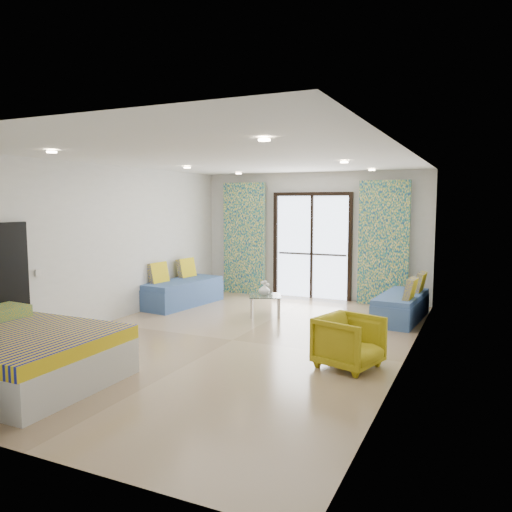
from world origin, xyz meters
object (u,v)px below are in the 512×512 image
at_px(daybed_left, 182,291).
at_px(coffee_table, 265,297).
at_px(armchair, 349,339).
at_px(daybed_right, 402,306).
at_px(bed, 16,355).

distance_m(daybed_left, coffee_table, 1.90).
xyz_separation_m(daybed_left, armchair, (4.02, -2.35, 0.08)).
bearing_deg(daybed_left, daybed_right, 14.25).
xyz_separation_m(daybed_right, coffee_table, (-2.34, -0.66, 0.08)).
bearing_deg(armchair, daybed_left, 76.35).
distance_m(daybed_right, armchair, 2.88).
xyz_separation_m(daybed_left, coffee_table, (1.90, -0.14, 0.05)).
xyz_separation_m(daybed_right, armchair, (-0.21, -2.87, 0.10)).
distance_m(bed, daybed_left, 4.50).
bearing_deg(armchair, coffee_table, 60.53).
bearing_deg(bed, armchair, 31.85).
relative_size(coffee_table, armchair, 1.04).
height_order(bed, coffee_table, bed).
xyz_separation_m(bed, daybed_right, (3.59, 4.97, -0.05)).
height_order(bed, armchair, bed).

